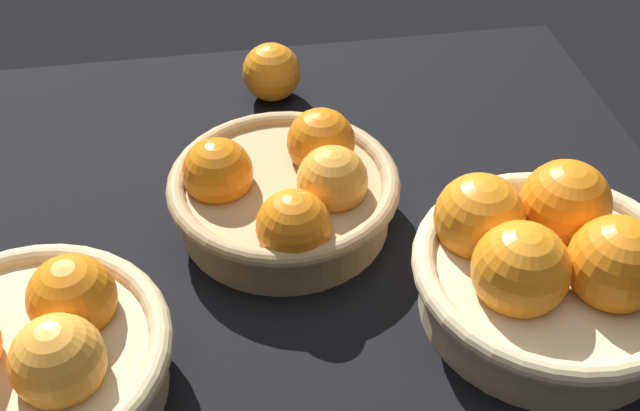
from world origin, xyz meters
TOP-DOWN VIEW (x-y plane):
  - market_tray at (0.00, 0.00)cm, footprint 84.00×72.00cm
  - basket_near_right at (21.88, -13.94)cm, footprint 25.33×25.33cm
  - basket_center at (-0.20, 0.98)cm, footprint 23.47×23.47cm
  - basket_near_left at (-23.41, -17.03)cm, footprint 24.00×24.00cm
  - loose_orange_front_gap at (1.34, 24.18)cm, footprint 7.18×7.18cm

SIDE VIEW (x-z plane):
  - market_tray at x=0.00cm, z-range 0.00..3.00cm
  - loose_orange_front_gap at x=1.34cm, z-range 3.00..10.18cm
  - basket_center at x=-0.20cm, z-range 2.00..12.44cm
  - basket_near_left at x=-23.41cm, z-range 2.05..13.08cm
  - basket_near_right at x=21.88cm, z-range 1.86..14.22cm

